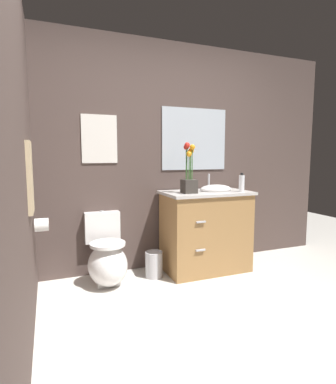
# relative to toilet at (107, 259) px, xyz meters

# --- Properties ---
(ground_plane) EXTENTS (8.62, 8.62, 0.00)m
(ground_plane) POSITION_rel_toilet_xyz_m (0.65, -1.43, -0.24)
(ground_plane) COLOR beige
(wall_back) EXTENTS (4.02, 0.05, 2.50)m
(wall_back) POSITION_rel_toilet_xyz_m (0.85, 0.30, 1.01)
(wall_back) COLOR #4C3D38
(wall_back) RESTS_ON ground_plane
(wall_left) EXTENTS (0.05, 4.77, 2.50)m
(wall_left) POSITION_rel_toilet_xyz_m (-0.67, -0.92, 1.01)
(wall_left) COLOR #4C3D38
(wall_left) RESTS_ON ground_plane
(toilet) EXTENTS (0.38, 0.59, 0.69)m
(toilet) POSITION_rel_toilet_xyz_m (0.00, 0.00, 0.00)
(toilet) COLOR white
(toilet) RESTS_ON ground_plane
(vanity_cabinet) EXTENTS (0.94, 0.56, 1.06)m
(vanity_cabinet) POSITION_rel_toilet_xyz_m (1.09, -0.03, 0.21)
(vanity_cabinet) COLOR #9E7242
(vanity_cabinet) RESTS_ON ground_plane
(flower_vase) EXTENTS (0.14, 0.14, 0.52)m
(flower_vase) POSITION_rel_toilet_xyz_m (0.85, -0.10, 0.81)
(flower_vase) COLOR #38332D
(flower_vase) RESTS_ON vanity_cabinet
(soap_bottle) EXTENTS (0.06, 0.06, 0.20)m
(soap_bottle) POSITION_rel_toilet_xyz_m (1.42, -0.19, 0.73)
(soap_bottle) COLOR white
(soap_bottle) RESTS_ON vanity_cabinet
(trash_bin) EXTENTS (0.18, 0.18, 0.27)m
(trash_bin) POSITION_rel_toilet_xyz_m (0.48, -0.02, -0.11)
(trash_bin) COLOR #B7B7BC
(trash_bin) RESTS_ON ground_plane
(wall_poster) EXTENTS (0.36, 0.01, 0.49)m
(wall_poster) POSITION_rel_toilet_xyz_m (0.00, 0.27, 1.19)
(wall_poster) COLOR silver
(wall_mirror) EXTENTS (0.80, 0.01, 0.70)m
(wall_mirror) POSITION_rel_toilet_xyz_m (1.08, 0.27, 1.21)
(wall_mirror) COLOR #B2BCC6
(hanging_towel) EXTENTS (0.03, 0.28, 0.52)m
(hanging_towel) POSITION_rel_toilet_xyz_m (-0.63, -0.53, 0.86)
(hanging_towel) COLOR tan
(toilet_paper_roll) EXTENTS (0.11, 0.11, 0.11)m
(toilet_paper_roll) POSITION_rel_toilet_xyz_m (-0.57, -0.20, 0.44)
(toilet_paper_roll) COLOR white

